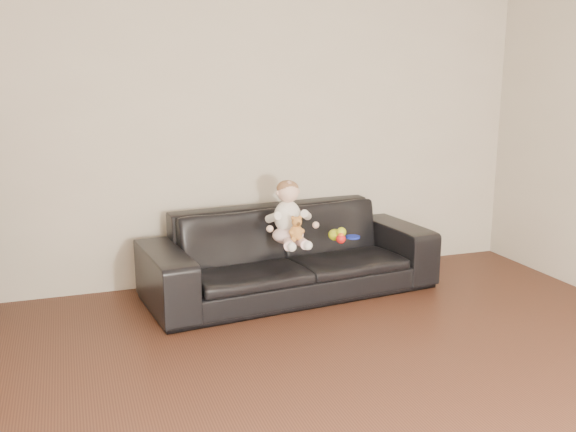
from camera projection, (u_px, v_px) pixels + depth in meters
name	position (u px, v px, depth m)	size (l,w,h in m)	color
wall_back	(249.00, 128.00, 5.36)	(5.00, 5.00, 0.00)	beige
sofa	(290.00, 252.00, 5.17)	(2.32, 0.91, 0.68)	black
baby	(289.00, 216.00, 4.96)	(0.36, 0.44, 0.50)	#FDD6D7
teddy_bear	(296.00, 229.00, 4.84)	(0.11, 0.11, 0.19)	#C67F38
toy_green	(335.00, 235.00, 5.10)	(0.11, 0.13, 0.09)	#BBD018
toy_rattle	(341.00, 239.00, 5.01)	(0.08, 0.08, 0.08)	red
toy_blue_disc	(353.00, 237.00, 5.18)	(0.11, 0.11, 0.02)	#192CC9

